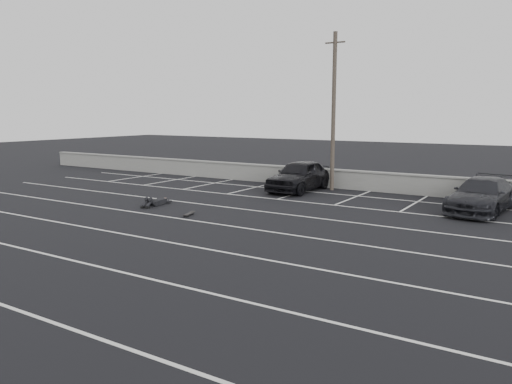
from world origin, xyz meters
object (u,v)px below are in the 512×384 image
Objects in this scene: person at (159,199)px; trash_bin at (472,193)px; car_right at (482,195)px; utility_pole at (334,112)px; skateboard at (189,214)px; car_left at (299,175)px.

trash_bin is at bearing 25.81° from person.
utility_pole is at bearing 169.99° from car_right.
person is at bearing -121.00° from utility_pole.
trash_bin is (7.12, 0.12, -3.81)m from utility_pole.
skateboard is at bearing -102.75° from utility_pole.
person is (-3.60, -7.07, -0.60)m from car_left.
car_left reaches higher than person.
car_left reaches higher than trash_bin.
car_right is 6.45× the size of skateboard.
utility_pole is 10.64m from skateboard.
car_left is 3.86m from utility_pole.
trash_bin reaches higher than skateboard.
skateboard is (-0.79, -8.35, -0.76)m from car_left.
car_left is at bearing -171.19° from trash_bin.
utility_pole is at bearing -179.06° from trash_bin.
car_left is at bearing 69.52° from skateboard.
skateboard is (-9.28, -9.67, -0.36)m from trash_bin.
skateboard is (2.81, -1.28, -0.16)m from person.
car_left is 2.01× the size of person.
trash_bin is at bearing 0.94° from utility_pole.
skateboard is at bearing -95.10° from car_left.
utility_pole reaches higher than car_left.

